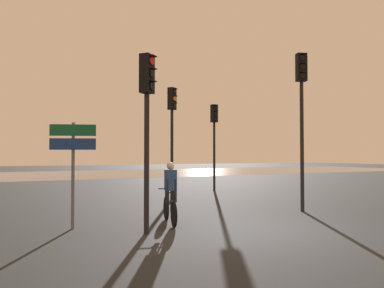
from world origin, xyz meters
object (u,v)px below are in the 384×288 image
at_px(traffic_light_center, 172,122).
at_px(direction_sign_post, 73,155).
at_px(traffic_light_near_right, 302,102).
at_px(cyclist, 170,193).
at_px(traffic_light_far_right, 214,131).
at_px(traffic_light_near_left, 147,108).

bearing_deg(traffic_light_center, direction_sign_post, 10.62).
height_order(traffic_light_center, traffic_light_near_right, traffic_light_near_right).
height_order(direction_sign_post, cyclist, direction_sign_post).
height_order(traffic_light_far_right, traffic_light_near_right, traffic_light_near_right).
bearing_deg(direction_sign_post, traffic_light_near_left, 156.06).
bearing_deg(traffic_light_near_right, traffic_light_far_right, -75.85).
height_order(traffic_light_far_right, direction_sign_post, traffic_light_far_right).
xyz_separation_m(traffic_light_far_right, cyclist, (-5.57, -7.43, -2.21)).
distance_m(traffic_light_far_right, direction_sign_post, 10.63).
bearing_deg(traffic_light_near_right, traffic_light_center, -41.01).
xyz_separation_m(direction_sign_post, cyclist, (2.38, -0.49, -0.97)).
bearing_deg(cyclist, direction_sign_post, -179.56).
bearing_deg(traffic_light_near_left, traffic_light_far_right, -168.09).
relative_size(traffic_light_near_left, direction_sign_post, 1.59).
bearing_deg(traffic_light_near_left, traffic_light_center, -158.22).
xyz_separation_m(traffic_light_near_left, cyclist, (0.95, 0.85, -2.06)).
distance_m(traffic_light_near_left, traffic_light_near_right, 5.73).
relative_size(traffic_light_center, traffic_light_near_left, 1.10).
bearing_deg(traffic_light_center, traffic_light_near_right, 83.96).
relative_size(traffic_light_near_left, traffic_light_near_right, 0.81).
bearing_deg(traffic_light_far_right, traffic_light_near_left, 51.31).
height_order(traffic_light_far_right, traffic_light_near_left, traffic_light_far_right).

